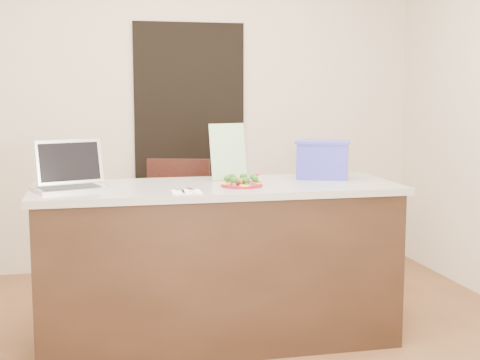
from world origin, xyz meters
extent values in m
plane|color=brown|center=(0.00, 0.00, 0.00)|extent=(4.00, 4.00, 0.00)
plane|color=beige|center=(0.00, 2.00, 1.35)|extent=(4.00, 0.00, 4.00)
plane|color=beige|center=(0.00, -2.00, 1.35)|extent=(4.00, 0.00, 4.00)
cube|color=black|center=(0.10, 1.98, 1.00)|extent=(0.90, 0.02, 2.00)
cube|color=black|center=(0.00, 0.25, 0.44)|extent=(2.00, 0.70, 0.88)
cube|color=beige|center=(0.00, 0.25, 0.90)|extent=(2.06, 0.76, 0.04)
cylinder|color=maroon|center=(0.12, 0.15, 0.93)|extent=(0.24, 0.24, 0.01)
torus|color=maroon|center=(0.12, 0.15, 0.93)|extent=(0.23, 0.23, 0.01)
sphere|color=brown|center=(0.12, 0.15, 0.95)|extent=(0.03, 0.03, 0.03)
sphere|color=brown|center=(0.09, 0.14, 0.95)|extent=(0.03, 0.03, 0.03)
sphere|color=brown|center=(0.12, 0.12, 0.95)|extent=(0.03, 0.03, 0.03)
sphere|color=brown|center=(0.14, 0.13, 0.95)|extent=(0.03, 0.03, 0.03)
sphere|color=brown|center=(0.15, 0.16, 0.95)|extent=(0.03, 0.03, 0.03)
sphere|color=brown|center=(0.13, 0.18, 0.95)|extent=(0.03, 0.03, 0.03)
ellipsoid|color=#194813|center=(0.15, 0.22, 0.97)|extent=(0.04, 0.04, 0.03)
ellipsoid|color=#194813|center=(0.08, 0.22, 0.97)|extent=(0.04, 0.04, 0.03)
ellipsoid|color=#194813|center=(0.04, 0.16, 0.97)|extent=(0.04, 0.04, 0.03)
ellipsoid|color=#194813|center=(0.06, 0.09, 0.97)|extent=(0.04, 0.04, 0.03)
ellipsoid|color=#194813|center=(0.13, 0.07, 0.97)|extent=(0.04, 0.04, 0.03)
ellipsoid|color=#194813|center=(0.19, 0.11, 0.97)|extent=(0.04, 0.04, 0.03)
ellipsoid|color=#194813|center=(0.20, 0.17, 0.97)|extent=(0.04, 0.04, 0.03)
torus|color=yellow|center=(0.13, 0.24, 0.94)|extent=(0.06, 0.06, 0.01)
torus|color=yellow|center=(0.03, 0.15, 0.94)|extent=(0.06, 0.06, 0.01)
torus|color=yellow|center=(0.12, 0.06, 0.94)|extent=(0.06, 0.06, 0.01)
torus|color=yellow|center=(0.21, 0.14, 0.94)|extent=(0.06, 0.06, 0.01)
cube|color=white|center=(-0.21, -0.01, 0.92)|extent=(0.16, 0.16, 0.01)
cube|color=#BCBDC1|center=(-0.23, -0.03, 0.93)|extent=(0.02, 0.12, 0.00)
cube|color=#BCBDC1|center=(-0.23, 0.03, 0.93)|extent=(0.03, 0.05, 0.00)
cube|color=white|center=(-0.18, -0.06, 0.93)|extent=(0.03, 0.09, 0.01)
cube|color=#BCBDC1|center=(-0.18, 0.04, 0.93)|extent=(0.03, 0.11, 0.00)
cylinder|color=silver|center=(0.21, 0.15, 0.94)|extent=(0.03, 0.03, 0.05)
cylinder|color=silver|center=(0.21, 0.15, 0.97)|extent=(0.02, 0.02, 0.01)
cylinder|color=#B01B12|center=(0.21, 0.15, 0.98)|extent=(0.02, 0.02, 0.01)
cylinder|color=#B01B12|center=(0.21, 0.15, 0.94)|extent=(0.03, 0.03, 0.02)
cube|color=silver|center=(-0.81, 0.22, 0.93)|extent=(0.43, 0.37, 0.02)
cube|color=silver|center=(-0.81, 0.34, 1.06)|extent=(0.37, 0.18, 0.24)
cube|color=black|center=(-0.81, 0.34, 1.06)|extent=(0.33, 0.16, 0.21)
cube|color=#252427|center=(-0.81, 0.20, 0.94)|extent=(0.35, 0.27, 0.00)
cube|color=silver|center=(0.11, 0.46, 1.09)|extent=(0.24, 0.12, 0.33)
cube|color=#2F2EA9|center=(0.68, 0.38, 1.03)|extent=(0.36, 0.32, 0.22)
cube|color=#2F2EA9|center=(0.68, 0.38, 1.14)|extent=(0.39, 0.34, 0.02)
cube|color=black|center=(-0.11, 0.93, 0.47)|extent=(0.54, 0.54, 0.04)
cube|color=black|center=(-0.11, 1.12, 0.74)|extent=(0.43, 0.17, 0.50)
cylinder|color=black|center=(-0.30, 0.74, 0.23)|extent=(0.04, 0.04, 0.47)
cylinder|color=black|center=(0.08, 0.74, 0.23)|extent=(0.04, 0.04, 0.47)
cylinder|color=black|center=(-0.30, 1.11, 0.23)|extent=(0.04, 0.04, 0.47)
cylinder|color=black|center=(0.08, 1.11, 0.23)|extent=(0.04, 0.04, 0.47)
camera|label=1|loc=(-0.69, -3.45, 1.44)|focal=50.00mm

